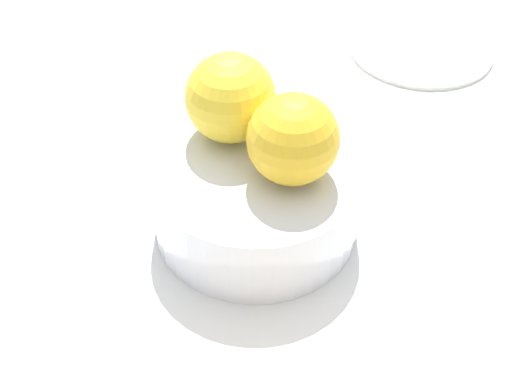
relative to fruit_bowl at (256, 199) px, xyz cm
name	(u,v)px	position (x,y,z in cm)	size (l,w,h in cm)	color
ground_plane	(256,234)	(0.00, 0.00, -3.66)	(110.00, 110.00, 2.00)	white
fruit_bowl	(256,199)	(0.00, 0.00, 0.00)	(14.49, 14.49, 5.56)	silver
orange_in_bowl_0	(294,137)	(2.43, 0.25, 5.93)	(6.05, 6.05, 6.05)	yellow
orange_in_bowl_1	(230,98)	(-2.59, 3.16, 6.04)	(6.27, 6.27, 6.27)	yellow
side_plate	(421,46)	(9.73, 26.61, -2.26)	(13.91, 13.91, 0.80)	silver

